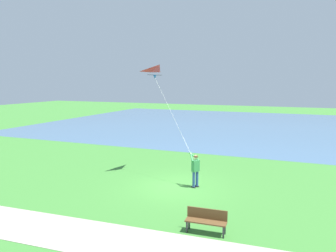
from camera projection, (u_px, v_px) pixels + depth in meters
ground_plane at (176, 187)px, 17.05m from camera, size 120.00×120.00×0.00m
lake_water at (219, 124)px, 42.54m from camera, size 36.00×44.00×0.01m
walkway_path at (63, 232)px, 11.94m from camera, size 4.32×32.09×0.02m
person_kite_flyer at (195, 168)px, 16.87m from camera, size 0.52×0.62×1.83m
flying_kite at (159, 73)px, 18.75m from camera, size 2.26×2.93×4.57m
park_bench_near_walkway at (206, 219)px, 11.83m from camera, size 0.53×1.52×0.88m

